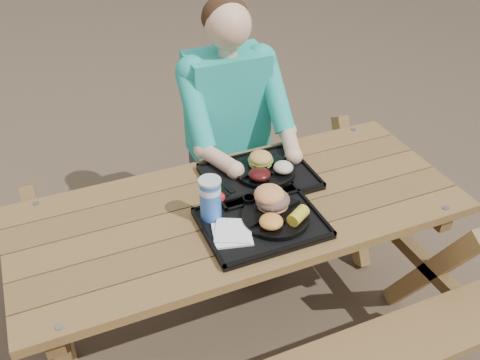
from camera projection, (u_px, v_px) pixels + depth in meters
name	position (u px, v px, depth m)	size (l,w,h in m)	color
ground	(240.00, 328.00, 2.58)	(60.00, 60.00, 0.00)	#999999
picnic_table	(240.00, 273.00, 2.36)	(1.80, 1.49, 0.75)	#999999
tray_near	(262.00, 224.00, 2.04)	(0.45, 0.35, 0.02)	black
tray_far	(259.00, 177.00, 2.28)	(0.45, 0.35, 0.02)	black
plate_near	(275.00, 217.00, 2.04)	(0.26, 0.26, 0.02)	black
plate_far	(265.00, 171.00, 2.29)	(0.26, 0.26, 0.02)	black
napkin_stack	(232.00, 234.00, 1.96)	(0.14, 0.14, 0.02)	white
soda_cup	(210.00, 200.00, 2.01)	(0.08, 0.08, 0.16)	blue
condiment_bbq	(249.00, 200.00, 2.11)	(0.05, 0.05, 0.03)	black
condiment_mustard	(265.00, 197.00, 2.13)	(0.05, 0.05, 0.03)	yellow
sandwich	(273.00, 192.00, 2.04)	(0.13, 0.13, 0.13)	#EC9653
mac_cheese	(271.00, 221.00, 1.97)	(0.09, 0.09, 0.04)	#F4A740
corn_cob	(298.00, 216.00, 1.99)	(0.08, 0.08, 0.05)	yellow
cutlery_far	(224.00, 184.00, 2.22)	(0.03, 0.15, 0.01)	black
burger	(261.00, 155.00, 2.29)	(0.10, 0.10, 0.09)	#DE9C4E
baked_beans	(260.00, 174.00, 2.21)	(0.09, 0.09, 0.04)	#410D0D
potato_salad	(283.00, 167.00, 2.25)	(0.08, 0.08, 0.05)	beige
diner	(229.00, 146.00, 2.72)	(0.48, 0.84, 1.28)	#1DCBC3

